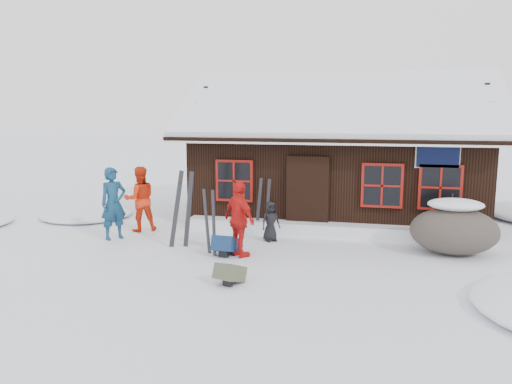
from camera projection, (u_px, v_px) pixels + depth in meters
ground at (252, 256)px, 11.18m from camera, size 120.00×120.00×0.00m
mountain_hut at (338, 165)px, 15.37m from camera, size 8.90×6.09×4.42m
snow_drift at (329, 229)px, 12.97m from camera, size 7.60×0.60×0.35m
snow_mounds at (333, 240)px, 12.60m from camera, size 20.60×13.20×0.48m
skier_teal at (113, 203)px, 12.57m from camera, size 0.75×0.80×1.83m
skier_orange_left at (140, 199)px, 13.43m from camera, size 1.08×1.04×1.76m
skier_orange_right at (239, 219)px, 11.03m from camera, size 1.04×0.94×1.70m
skier_crouched at (271, 221)px, 12.42m from camera, size 0.58×0.55×1.00m
boulder at (454, 229)px, 11.28m from camera, size 1.94×1.46×1.15m
ski_pair_left at (182, 210)px, 11.81m from camera, size 0.68×0.17×1.89m
ski_pair_mid at (210, 223)px, 11.26m from camera, size 0.39×0.26×1.54m
ski_pair_right at (263, 207)px, 13.24m from camera, size 0.46×0.12×1.52m
ski_poles at (453, 224)px, 11.46m from camera, size 0.25×0.12×1.40m
backpack_blue at (226, 248)px, 11.24m from camera, size 0.51×0.65×0.34m
backpack_olive at (230, 276)px, 9.37m from camera, size 0.56×0.64×0.29m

